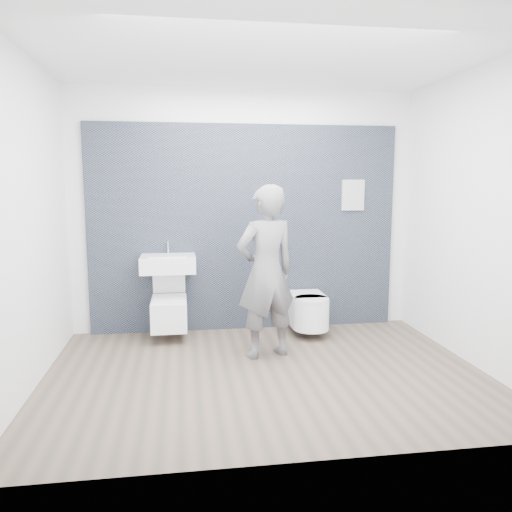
{
  "coord_description": "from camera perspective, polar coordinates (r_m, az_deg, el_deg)",
  "views": [
    {
      "loc": [
        -0.73,
        -4.32,
        1.73
      ],
      "look_at": [
        0.0,
        0.6,
        1.0
      ],
      "focal_mm": 35.0,
      "sensor_mm": 36.0,
      "label": 1
    }
  ],
  "objects": [
    {
      "name": "visitor",
      "position": [
        4.92,
        1.16,
        -1.86
      ],
      "size": [
        0.72,
        0.58,
        1.72
      ],
      "primitive_type": "imported",
      "rotation": [
        0.0,
        0.0,
        3.45
      ],
      "color": "slate",
      "rests_on": "ground"
    },
    {
      "name": "room_shell",
      "position": [
        4.38,
        1.17,
        8.47
      ],
      "size": [
        4.0,
        4.0,
        4.0
      ],
      "color": "silver",
      "rests_on": "ground"
    },
    {
      "name": "washbasin",
      "position": [
        5.61,
        -10.01,
        -0.82
      ],
      "size": [
        0.6,
        0.45,
        0.45
      ],
      "color": "white",
      "rests_on": "ground"
    },
    {
      "name": "ground",
      "position": [
        4.71,
        1.1,
        -13.19
      ],
      "size": [
        4.0,
        4.0,
        0.0
      ],
      "primitive_type": "plane",
      "color": "brown",
      "rests_on": "ground"
    },
    {
      "name": "toilet_square",
      "position": [
        5.67,
        -9.89,
        -6.19
      ],
      "size": [
        0.39,
        0.56,
        0.75
      ],
      "color": "white",
      "rests_on": "ground"
    },
    {
      "name": "toilet_rounded",
      "position": [
        5.78,
        6.0,
        -6.23
      ],
      "size": [
        0.4,
        0.68,
        0.37
      ],
      "color": "white",
      "rests_on": "ground"
    },
    {
      "name": "tile_wall",
      "position": [
        6.09,
        -1.22,
        -8.17
      ],
      "size": [
        3.6,
        0.06,
        2.4
      ],
      "primitive_type": "cube",
      "color": "black",
      "rests_on": "ground"
    },
    {
      "name": "info_placard",
      "position": [
        6.33,
        10.62,
        -7.66
      ],
      "size": [
        0.27,
        0.03,
        0.36
      ],
      "primitive_type": "cube",
      "color": "white",
      "rests_on": "ground"
    }
  ]
}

